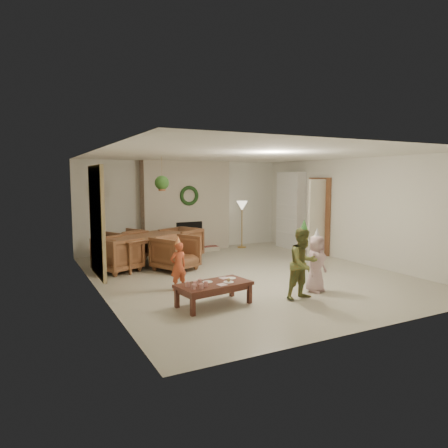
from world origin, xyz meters
TOP-DOWN VIEW (x-y plane):
  - floor at (0.00, 0.00)m, footprint 7.00×7.00m
  - ceiling at (0.00, 0.00)m, footprint 7.00×7.00m
  - wall_back at (0.00, 3.50)m, footprint 7.00×0.00m
  - wall_front at (0.00, -3.50)m, footprint 7.00×0.00m
  - wall_left at (-3.00, 0.00)m, footprint 0.00×7.00m
  - wall_right at (3.00, 0.00)m, footprint 0.00×7.00m
  - fireplace_mass at (0.00, 3.30)m, footprint 2.50×0.40m
  - fireplace_hearth at (0.00, 2.95)m, footprint 1.60×0.30m
  - fireplace_firebox at (0.00, 3.12)m, footprint 0.75×0.12m
  - fireplace_wreath at (0.00, 3.07)m, footprint 0.54×0.10m
  - floor_lamp_base at (1.62, 3.00)m, footprint 0.26×0.26m
  - floor_lamp_post at (1.62, 3.00)m, footprint 0.03×0.03m
  - floor_lamp_shade at (1.62, 3.00)m, footprint 0.33×0.33m
  - bookshelf_carcass at (2.84, 2.30)m, footprint 0.30×1.00m
  - bookshelf_shelf_a at (2.82, 2.30)m, footprint 0.30×0.92m
  - bookshelf_shelf_b at (2.82, 2.30)m, footprint 0.30×0.92m
  - bookshelf_shelf_c at (2.82, 2.30)m, footprint 0.30×0.92m
  - bookshelf_shelf_d at (2.82, 2.30)m, footprint 0.30×0.92m
  - books_row_lower at (2.80, 2.15)m, footprint 0.20×0.40m
  - books_row_mid at (2.80, 2.35)m, footprint 0.20×0.44m
  - books_row_upper at (2.80, 2.20)m, footprint 0.20×0.36m
  - door_frame at (2.96, 1.20)m, footprint 0.05×0.86m
  - door_leaf at (2.58, 0.82)m, footprint 0.77×0.32m
  - curtain_panel at (-2.96, 0.20)m, footprint 0.06×1.20m
  - dining_table at (-1.53, 1.86)m, footprint 2.27×1.84m
  - dining_chair_near at (-1.16, 1.06)m, footprint 1.11×1.12m
  - dining_chair_far at (-1.89, 2.65)m, footprint 1.11×1.12m
  - dining_chair_left at (-2.32, 1.49)m, footprint 1.12×1.11m
  - dining_chair_right at (-0.54, 2.32)m, footprint 1.12×1.11m
  - hanging_plant_cord at (-1.30, 1.50)m, footprint 0.01×0.01m
  - hanging_plant_pot at (-1.30, 1.50)m, footprint 0.16×0.16m
  - hanging_plant_foliage at (-1.30, 1.50)m, footprint 0.32×0.32m
  - coffee_table_top at (-1.50, -1.58)m, footprint 1.25×0.76m
  - coffee_table_apron at (-1.50, -1.58)m, footprint 1.15×0.65m
  - coffee_leg_fl at (-2.00, -1.90)m, footprint 0.07×0.07m
  - coffee_leg_fr at (-0.93, -1.75)m, footprint 0.07×0.07m
  - coffee_leg_bl at (-2.07, -1.42)m, footprint 0.07×0.07m
  - coffee_leg_br at (-1.00, -1.27)m, footprint 0.07×0.07m
  - cup_a at (-1.93, -1.79)m, footprint 0.07×0.07m
  - cup_b at (-1.96, -1.61)m, footprint 0.07×0.07m
  - cup_c at (-1.82, -1.82)m, footprint 0.07×0.07m
  - cup_d at (-1.84, -1.64)m, footprint 0.07×0.07m
  - cup_e at (-1.70, -1.72)m, footprint 0.07×0.07m
  - cup_f at (-1.73, -1.54)m, footprint 0.07×0.07m
  - plate_a at (-1.56, -1.48)m, footprint 0.19×0.19m
  - plate_b at (-1.26, -1.64)m, footprint 0.19×0.19m
  - plate_c at (-1.11, -1.44)m, footprint 0.19×0.19m
  - food_scoop at (-1.26, -1.64)m, footprint 0.07×0.07m
  - napkin_left at (-1.43, -1.74)m, footprint 0.15×0.15m
  - napkin_right at (-1.21, -1.38)m, footprint 0.15×0.15m
  - child_red at (-1.68, -0.49)m, footprint 0.35×0.25m
  - party_hat_red at (-1.68, -0.49)m, footprint 0.14×0.14m
  - child_plaid at (-0.01, -1.95)m, footprint 0.63×0.51m
  - party_hat_plaid at (-0.01, -1.95)m, footprint 0.17×0.17m
  - child_pink at (0.48, -1.69)m, footprint 0.58×0.48m
  - party_hat_pink at (0.48, -1.69)m, footprint 0.15×0.15m

SIDE VIEW (x-z plane):
  - floor at x=0.00m, z-range 0.00..0.00m
  - floor_lamp_base at x=1.62m, z-range 0.00..0.03m
  - fireplace_hearth at x=0.00m, z-range 0.00..0.12m
  - coffee_leg_fl at x=-2.00m, z-range 0.00..0.31m
  - coffee_leg_fr at x=-0.93m, z-range 0.00..0.31m
  - coffee_leg_bl at x=-2.07m, z-range 0.00..0.31m
  - coffee_leg_br at x=-1.00m, z-range 0.00..0.31m
  - coffee_table_apron at x=-1.50m, z-range 0.24..0.31m
  - coffee_table_top at x=-1.50m, z-range 0.31..0.36m
  - dining_table at x=-1.53m, z-range 0.00..0.70m
  - napkin_left at x=-1.43m, z-range 0.36..0.37m
  - napkin_right at x=-1.21m, z-range 0.36..0.37m
  - plate_a at x=-1.56m, z-range 0.36..0.37m
  - plate_b at x=-1.26m, z-range 0.36..0.37m
  - plate_c at x=-1.11m, z-range 0.36..0.37m
  - dining_chair_near at x=-1.16m, z-range 0.00..0.77m
  - dining_chair_far at x=-1.89m, z-range 0.00..0.77m
  - dining_chair_left at x=-2.32m, z-range 0.00..0.77m
  - dining_chair_right at x=-0.54m, z-range 0.00..0.77m
  - food_scoop at x=-1.26m, z-range 0.37..0.43m
  - cup_a at x=-1.93m, z-range 0.36..0.45m
  - cup_b at x=-1.96m, z-range 0.36..0.45m
  - cup_c at x=-1.82m, z-range 0.36..0.45m
  - cup_d at x=-1.84m, z-range 0.36..0.45m
  - cup_e at x=-1.70m, z-range 0.36..0.45m
  - cup_f at x=-1.73m, z-range 0.36..0.45m
  - child_red at x=-1.68m, z-range 0.00..0.88m
  - fireplace_firebox at x=0.00m, z-range 0.07..0.82m
  - bookshelf_shelf_a at x=2.82m, z-range 0.43..0.47m
  - child_pink at x=0.48m, z-range 0.00..1.02m
  - books_row_lower at x=2.80m, z-range 0.47..0.71m
  - child_plaid at x=-0.01m, z-range 0.00..1.21m
  - floor_lamp_post at x=1.62m, z-range 0.02..1.25m
  - bookshelf_shelf_b at x=2.82m, z-range 0.83..0.86m
  - party_hat_red at x=-1.68m, z-range 0.84..1.00m
  - books_row_mid at x=2.80m, z-range 0.87..1.11m
  - door_leaf at x=2.58m, z-range 0.00..2.00m
  - door_frame at x=2.96m, z-range 0.00..2.04m
  - party_hat_pink at x=0.48m, z-range 0.97..1.15m
  - bookshelf_carcass at x=2.84m, z-range 0.00..2.20m
  - floor_lamp_shade at x=1.62m, z-range 1.09..1.37m
  - party_hat_plaid at x=-0.01m, z-range 1.15..1.35m
  - wall_back at x=0.00m, z-range -2.25..4.75m
  - wall_front at x=0.00m, z-range -2.25..4.75m
  - wall_left at x=-3.00m, z-range -2.25..4.75m
  - wall_right at x=3.00m, z-range -2.25..4.75m
  - fireplace_mass at x=0.00m, z-range 0.00..2.50m
  - bookshelf_shelf_c at x=2.82m, z-range 1.24..1.26m
  - curtain_panel at x=-2.96m, z-range 0.25..2.25m
  - books_row_upper at x=2.80m, z-range 1.27..1.49m
  - fireplace_wreath at x=0.00m, z-range 1.28..1.82m
  - bookshelf_shelf_d at x=2.82m, z-range 1.64..1.66m
  - hanging_plant_pot at x=-1.30m, z-range 1.74..1.86m
  - hanging_plant_foliage at x=-1.30m, z-range 1.76..2.08m
  - hanging_plant_cord at x=-1.30m, z-range 1.80..2.50m
  - ceiling at x=0.00m, z-range 2.50..2.50m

